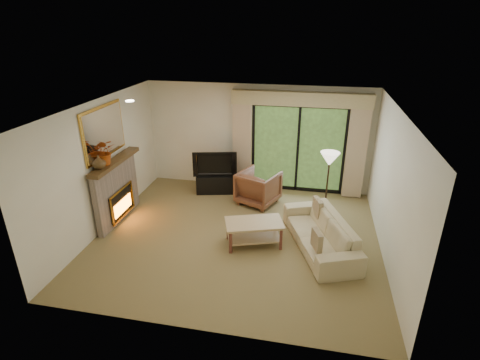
% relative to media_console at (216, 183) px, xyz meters
% --- Properties ---
extents(floor, '(5.50, 5.50, 0.00)m').
position_rel_media_console_xyz_m(floor, '(0.95, -1.95, -0.23)').
color(floor, olive).
rests_on(floor, ground).
extents(ceiling, '(5.50, 5.50, 0.00)m').
position_rel_media_console_xyz_m(ceiling, '(0.95, -1.95, 2.37)').
color(ceiling, silver).
rests_on(ceiling, ground).
extents(wall_back, '(5.00, 0.00, 5.00)m').
position_rel_media_console_xyz_m(wall_back, '(0.95, 0.55, 1.07)').
color(wall_back, '#F0E4CA').
rests_on(wall_back, ground).
extents(wall_front, '(5.00, 0.00, 5.00)m').
position_rel_media_console_xyz_m(wall_front, '(0.95, -4.45, 1.07)').
color(wall_front, '#F0E4CA').
rests_on(wall_front, ground).
extents(wall_left, '(0.00, 5.00, 5.00)m').
position_rel_media_console_xyz_m(wall_left, '(-1.80, -1.95, 1.07)').
color(wall_left, '#F0E4CA').
rests_on(wall_left, ground).
extents(wall_right, '(0.00, 5.00, 5.00)m').
position_rel_media_console_xyz_m(wall_right, '(3.70, -1.95, 1.07)').
color(wall_right, '#F0E4CA').
rests_on(wall_right, ground).
extents(fireplace, '(0.24, 1.70, 1.37)m').
position_rel_media_console_xyz_m(fireplace, '(-1.68, -1.75, 0.45)').
color(fireplace, gray).
rests_on(fireplace, floor).
extents(mirror, '(0.07, 1.45, 1.02)m').
position_rel_media_console_xyz_m(mirror, '(-1.76, -1.75, 1.72)').
color(mirror, gold).
rests_on(mirror, wall_left).
extents(sliding_door, '(2.26, 0.10, 2.16)m').
position_rel_media_console_xyz_m(sliding_door, '(1.95, 0.50, 0.87)').
color(sliding_door, black).
rests_on(sliding_door, floor).
extents(curtain_left, '(0.45, 0.18, 2.35)m').
position_rel_media_console_xyz_m(curtain_left, '(0.60, 0.39, 0.97)').
color(curtain_left, tan).
rests_on(curtain_left, floor).
extents(curtain_right, '(0.45, 0.18, 2.35)m').
position_rel_media_console_xyz_m(curtain_right, '(3.30, 0.39, 0.97)').
color(curtain_right, tan).
rests_on(curtain_right, floor).
extents(cornice, '(3.20, 0.24, 0.32)m').
position_rel_media_console_xyz_m(cornice, '(1.95, 0.41, 2.09)').
color(cornice, tan).
rests_on(cornice, wall_back).
extents(media_console, '(1.00, 0.62, 0.47)m').
position_rel_media_console_xyz_m(media_console, '(0.00, 0.00, 0.00)').
color(media_console, black).
rests_on(media_console, floor).
extents(tv, '(1.07, 0.38, 0.61)m').
position_rel_media_console_xyz_m(tv, '(0.00, 0.00, 0.54)').
color(tv, black).
rests_on(tv, media_console).
extents(armchair, '(1.10, 1.11, 0.78)m').
position_rel_media_console_xyz_m(armchair, '(1.14, -0.40, 0.16)').
color(armchair, brown).
rests_on(armchair, floor).
extents(sofa, '(1.53, 2.28, 0.62)m').
position_rel_media_console_xyz_m(sofa, '(2.56, -2.00, 0.08)').
color(sofa, tan).
rests_on(sofa, floor).
extents(pillow_near, '(0.21, 0.35, 0.34)m').
position_rel_media_console_xyz_m(pillow_near, '(2.49, -2.61, 0.28)').
color(pillow_near, brown).
rests_on(pillow_near, sofa).
extents(pillow_far, '(0.22, 0.37, 0.36)m').
position_rel_media_console_xyz_m(pillow_far, '(2.49, -1.39, 0.29)').
color(pillow_far, brown).
rests_on(pillow_far, sofa).
extents(coffee_table, '(1.20, 0.90, 0.48)m').
position_rel_media_console_xyz_m(coffee_table, '(1.33, -2.15, 0.01)').
color(coffee_table, tan).
rests_on(coffee_table, floor).
extents(floor_lamp, '(0.51, 0.51, 1.49)m').
position_rel_media_console_xyz_m(floor_lamp, '(2.66, -0.79, 0.51)').
color(floor_lamp, white).
rests_on(floor_lamp, floor).
extents(vase, '(0.26, 0.26, 0.27)m').
position_rel_media_console_xyz_m(vase, '(-1.66, -2.25, 1.27)').
color(vase, '#4B351A').
rests_on(vase, fireplace).
extents(branches, '(0.59, 0.55, 0.53)m').
position_rel_media_console_xyz_m(branches, '(-1.66, -2.03, 1.40)').
color(branches, '#A03F0E').
rests_on(branches, fireplace).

